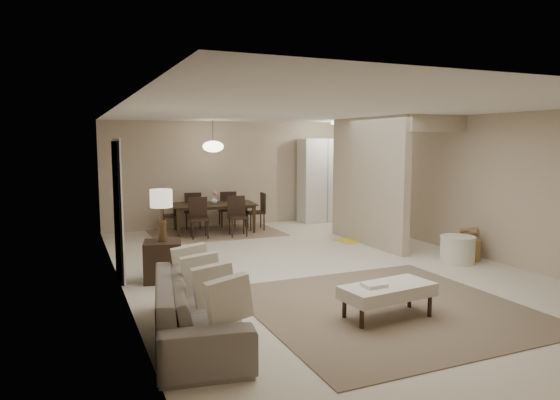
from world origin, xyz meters
name	(u,v)px	position (x,y,z in m)	size (l,w,h in m)	color
floor	(315,267)	(0.00, 0.00, 0.00)	(9.00, 9.00, 0.00)	beige
ceiling	(316,112)	(0.00, 0.00, 2.50)	(9.00, 9.00, 0.00)	white
back_wall	(230,174)	(0.00, 4.50, 1.25)	(6.00, 6.00, 0.00)	tan
left_wall	(119,199)	(-3.00, 0.00, 1.25)	(9.00, 9.00, 0.00)	tan
right_wall	(461,184)	(3.00, 0.00, 1.25)	(9.00, 9.00, 0.00)	tan
partition	(368,181)	(1.80, 1.25, 1.25)	(0.15, 2.50, 2.50)	tan
doorway	(118,210)	(-2.97, 0.60, 1.02)	(0.04, 0.90, 2.04)	black
pantry_cabinet	(323,180)	(2.35, 4.15, 1.05)	(1.20, 0.55, 2.10)	silver
flush_light	(340,123)	(2.30, 3.20, 2.46)	(0.44, 0.44, 0.05)	white
living_rug	(386,307)	(-0.10, -2.11, 0.01)	(3.20, 3.20, 0.01)	brown
sofa	(198,308)	(-2.45, -2.11, 0.32)	(0.85, 2.18, 0.64)	slate
ottoman_bench	(387,291)	(-0.30, -2.41, 0.32)	(1.16, 0.62, 0.40)	beige
side_table	(163,261)	(-2.40, 0.20, 0.29)	(0.53, 0.53, 0.59)	black
table_lamp	(161,203)	(-2.40, 0.20, 1.15)	(0.32, 0.32, 0.76)	#4A3620
round_pouf	(457,250)	(2.34, -0.68, 0.23)	(0.58, 0.58, 0.45)	beige
wicker_basket	(468,249)	(2.68, -0.56, 0.18)	(0.42, 0.42, 0.36)	olive
dining_rug	(214,232)	(-0.63, 3.70, 0.01)	(2.80, 2.10, 0.01)	#78604A
dining_table	(214,218)	(-0.63, 3.70, 0.32)	(1.84, 1.02, 0.65)	black
dining_chairs	(214,213)	(-0.63, 3.70, 0.43)	(2.34, 1.80, 0.86)	black
vase	(214,200)	(-0.63, 3.70, 0.73)	(0.15, 0.15, 0.16)	silver
yellow_mat	(357,240)	(1.82, 1.65, 0.01)	(0.82, 0.50, 0.01)	yellow
pendant_light	(213,147)	(-0.63, 3.70, 1.92)	(0.46, 0.46, 0.71)	#4A3620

